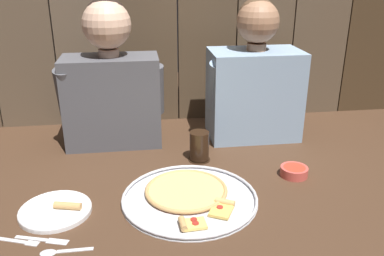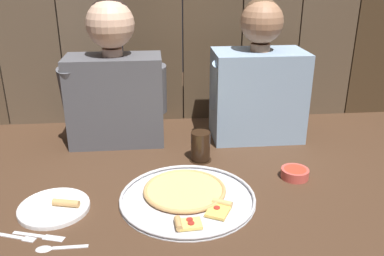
{
  "view_description": "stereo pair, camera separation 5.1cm",
  "coord_description": "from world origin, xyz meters",
  "views": [
    {
      "loc": [
        -0.19,
        -1.19,
        0.7
      ],
      "look_at": [
        -0.01,
        0.1,
        0.18
      ],
      "focal_mm": 38.08,
      "sensor_mm": 36.0,
      "label": 1
    },
    {
      "loc": [
        -0.14,
        -1.2,
        0.7
      ],
      "look_at": [
        -0.01,
        0.1,
        0.18
      ],
      "focal_mm": 38.08,
      "sensor_mm": 36.0,
      "label": 2
    }
  ],
  "objects": [
    {
      "name": "drinking_glass",
      "position": [
        0.03,
        0.21,
        0.06
      ],
      "size": [
        0.09,
        0.09,
        0.12
      ],
      "color": "black",
      "rests_on": "ground"
    },
    {
      "name": "table_fork",
      "position": [
        -0.53,
        -0.22,
        0.0
      ],
      "size": [
        0.13,
        0.06,
        0.01
      ],
      "color": "silver",
      "rests_on": "ground"
    },
    {
      "name": "diner_left",
      "position": [
        -0.3,
        0.43,
        0.28
      ],
      "size": [
        0.42,
        0.21,
        0.59
      ],
      "color": "#4C4C51",
      "rests_on": "ground"
    },
    {
      "name": "dipping_bowl",
      "position": [
        0.35,
        0.04,
        0.02
      ],
      "size": [
        0.1,
        0.1,
        0.03
      ],
      "color": "#CC4C42",
      "rests_on": "ground"
    },
    {
      "name": "table_spoon",
      "position": [
        -0.42,
        -0.28,
        0.0
      ],
      "size": [
        0.14,
        0.03,
        0.01
      ],
      "color": "silver",
      "rests_on": "ground"
    },
    {
      "name": "pizza_tray",
      "position": [
        -0.05,
        -0.06,
        0.01
      ],
      "size": [
        0.44,
        0.44,
        0.03
      ],
      "color": "silver",
      "rests_on": "ground"
    },
    {
      "name": "ground_plane",
      "position": [
        0.0,
        0.0,
        0.0
      ],
      "size": [
        3.2,
        3.2,
        0.0
      ],
      "primitive_type": "plane",
      "color": "#422B1C"
    },
    {
      "name": "dinner_plate",
      "position": [
        -0.46,
        -0.09,
        0.01
      ],
      "size": [
        0.22,
        0.22,
        0.03
      ],
      "color": "white",
      "rests_on": "ground"
    },
    {
      "name": "table_knife",
      "position": [
        -0.47,
        -0.22,
        0.0
      ],
      "size": [
        0.15,
        0.06,
        0.01
      ],
      "color": "silver",
      "rests_on": "ground"
    },
    {
      "name": "diner_right",
      "position": [
        0.3,
        0.43,
        0.26
      ],
      "size": [
        0.42,
        0.23,
        0.59
      ],
      "color": "#849EB7",
      "rests_on": "ground"
    }
  ]
}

